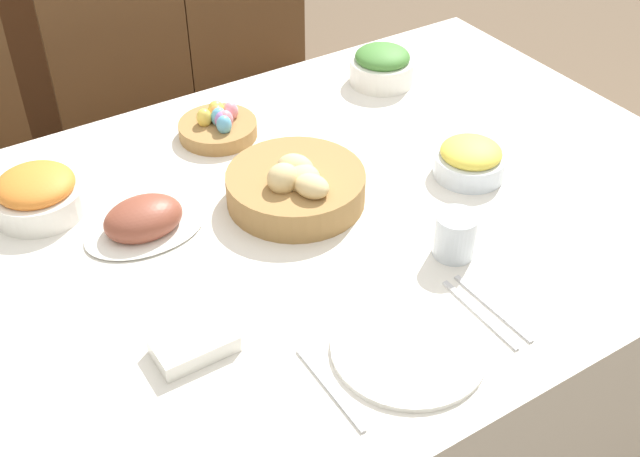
{
  "coord_description": "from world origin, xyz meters",
  "views": [
    {
      "loc": [
        -0.61,
        -1.09,
        1.74
      ],
      "look_at": [
        0.02,
        -0.09,
        0.79
      ],
      "focal_mm": 45.0,
      "sensor_mm": 36.0,
      "label": 1
    }
  ],
  "objects_px": {
    "pineapple_bowl": "(470,160)",
    "knife": "(479,314)",
    "bread_basket": "(296,186)",
    "drinking_cup": "(455,235)",
    "carrot_bowl": "(37,194)",
    "butter_dish": "(194,345)",
    "ham_platter": "(144,221)",
    "dinner_plate": "(408,349)",
    "egg_basket": "(219,126)",
    "spoon": "(492,308)",
    "chair_far_center": "(141,113)",
    "sideboard": "(72,15)",
    "green_salad_bowl": "(382,66)",
    "fork": "(330,389)",
    "chair_far_right": "(268,76)"
  },
  "relations": [
    {
      "from": "butter_dish",
      "to": "carrot_bowl",
      "type": "bearing_deg",
      "value": 100.65
    },
    {
      "from": "ham_platter",
      "to": "green_salad_bowl",
      "type": "xyz_separation_m",
      "value": [
        0.75,
        0.25,
        0.02
      ]
    },
    {
      "from": "ham_platter",
      "to": "dinner_plate",
      "type": "xyz_separation_m",
      "value": [
        0.24,
        -0.53,
        -0.02
      ]
    },
    {
      "from": "pineapple_bowl",
      "to": "green_salad_bowl",
      "type": "xyz_separation_m",
      "value": [
        0.08,
        0.44,
        0.01
      ]
    },
    {
      "from": "egg_basket",
      "to": "fork",
      "type": "distance_m",
      "value": 0.79
    },
    {
      "from": "fork",
      "to": "drinking_cup",
      "type": "xyz_separation_m",
      "value": [
        0.38,
        0.15,
        0.04
      ]
    },
    {
      "from": "bread_basket",
      "to": "drinking_cup",
      "type": "distance_m",
      "value": 0.34
    },
    {
      "from": "bread_basket",
      "to": "carrot_bowl",
      "type": "xyz_separation_m",
      "value": [
        -0.45,
        0.25,
        0.0
      ]
    },
    {
      "from": "green_salad_bowl",
      "to": "pineapple_bowl",
      "type": "bearing_deg",
      "value": -100.89
    },
    {
      "from": "pineapple_bowl",
      "to": "dinner_plate",
      "type": "bearing_deg",
      "value": -141.07
    },
    {
      "from": "bread_basket",
      "to": "spoon",
      "type": "distance_m",
      "value": 0.47
    },
    {
      "from": "carrot_bowl",
      "to": "drinking_cup",
      "type": "xyz_separation_m",
      "value": [
        0.62,
        -0.55,
        0.0
      ]
    },
    {
      "from": "pineapple_bowl",
      "to": "butter_dish",
      "type": "xyz_separation_m",
      "value": [
        -0.72,
        -0.15,
        -0.02
      ]
    },
    {
      "from": "spoon",
      "to": "chair_far_center",
      "type": "bearing_deg",
      "value": 95.31
    },
    {
      "from": "carrot_bowl",
      "to": "knife",
      "type": "xyz_separation_m",
      "value": [
        0.55,
        -0.71,
        -0.04
      ]
    },
    {
      "from": "sideboard",
      "to": "ham_platter",
      "type": "xyz_separation_m",
      "value": [
        -0.39,
        -1.75,
        0.31
      ]
    },
    {
      "from": "ham_platter",
      "to": "fork",
      "type": "xyz_separation_m",
      "value": [
        0.09,
        -0.53,
        -0.02
      ]
    },
    {
      "from": "chair_far_center",
      "to": "knife",
      "type": "bearing_deg",
      "value": -82.79
    },
    {
      "from": "egg_basket",
      "to": "ham_platter",
      "type": "height_order",
      "value": "egg_basket"
    },
    {
      "from": "chair_far_right",
      "to": "drinking_cup",
      "type": "distance_m",
      "value": 1.23
    },
    {
      "from": "bread_basket",
      "to": "knife",
      "type": "relative_size",
      "value": 1.47
    },
    {
      "from": "butter_dish",
      "to": "spoon",
      "type": "bearing_deg",
      "value": -21.27
    },
    {
      "from": "sideboard",
      "to": "spoon",
      "type": "relative_size",
      "value": 7.17
    },
    {
      "from": "ham_platter",
      "to": "dinner_plate",
      "type": "distance_m",
      "value": 0.59
    },
    {
      "from": "green_salad_bowl",
      "to": "ham_platter",
      "type": "bearing_deg",
      "value": -161.8
    },
    {
      "from": "pineapple_bowl",
      "to": "carrot_bowl",
      "type": "distance_m",
      "value": 0.9
    },
    {
      "from": "chair_far_center",
      "to": "ham_platter",
      "type": "bearing_deg",
      "value": -107.41
    },
    {
      "from": "green_salad_bowl",
      "to": "drinking_cup",
      "type": "relative_size",
      "value": 1.84
    },
    {
      "from": "chair_far_center",
      "to": "butter_dish",
      "type": "xyz_separation_m",
      "value": [
        -0.34,
        -1.14,
        0.24
      ]
    },
    {
      "from": "ham_platter",
      "to": "fork",
      "type": "distance_m",
      "value": 0.54
    },
    {
      "from": "egg_basket",
      "to": "spoon",
      "type": "distance_m",
      "value": 0.78
    },
    {
      "from": "carrot_bowl",
      "to": "spoon",
      "type": "height_order",
      "value": "carrot_bowl"
    },
    {
      "from": "butter_dish",
      "to": "green_salad_bowl",
      "type": "bearing_deg",
      "value": 36.18
    },
    {
      "from": "chair_far_center",
      "to": "ham_platter",
      "type": "xyz_separation_m",
      "value": [
        -0.29,
        -0.8,
        0.25
      ]
    },
    {
      "from": "green_salad_bowl",
      "to": "bread_basket",
      "type": "bearing_deg",
      "value": -144.18
    },
    {
      "from": "drinking_cup",
      "to": "bread_basket",
      "type": "bearing_deg",
      "value": 119.16
    },
    {
      "from": "ham_platter",
      "to": "chair_far_center",
      "type": "bearing_deg",
      "value": 70.2
    },
    {
      "from": "sideboard",
      "to": "egg_basket",
      "type": "bearing_deg",
      "value": -94.02
    },
    {
      "from": "fork",
      "to": "knife",
      "type": "height_order",
      "value": "same"
    },
    {
      "from": "bread_basket",
      "to": "fork",
      "type": "xyz_separation_m",
      "value": [
        -0.21,
        -0.45,
        -0.04
      ]
    },
    {
      "from": "green_salad_bowl",
      "to": "knife",
      "type": "relative_size",
      "value": 0.84
    },
    {
      "from": "ham_platter",
      "to": "pineapple_bowl",
      "type": "distance_m",
      "value": 0.69
    },
    {
      "from": "egg_basket",
      "to": "knife",
      "type": "height_order",
      "value": "egg_basket"
    },
    {
      "from": "sideboard",
      "to": "egg_basket",
      "type": "xyz_separation_m",
      "value": [
        -0.11,
        -1.51,
        0.32
      ]
    },
    {
      "from": "chair_far_center",
      "to": "carrot_bowl",
      "type": "height_order",
      "value": "chair_far_center"
    },
    {
      "from": "carrot_bowl",
      "to": "butter_dish",
      "type": "height_order",
      "value": "carrot_bowl"
    },
    {
      "from": "sideboard",
      "to": "butter_dish",
      "type": "relative_size",
      "value": 10.4
    },
    {
      "from": "sideboard",
      "to": "green_salad_bowl",
      "type": "height_order",
      "value": "sideboard"
    },
    {
      "from": "pineapple_bowl",
      "to": "knife",
      "type": "bearing_deg",
      "value": -128.03
    },
    {
      "from": "knife",
      "to": "spoon",
      "type": "height_order",
      "value": "same"
    }
  ]
}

